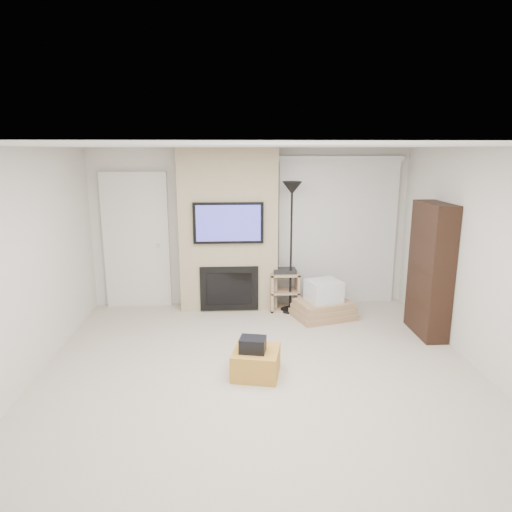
{
  "coord_description": "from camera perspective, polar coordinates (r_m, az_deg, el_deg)",
  "views": [
    {
      "loc": [
        -0.32,
        -4.42,
        2.47
      ],
      "look_at": [
        0.0,
        1.2,
        1.15
      ],
      "focal_mm": 32.0,
      "sensor_mm": 36.0,
      "label": 1
    }
  ],
  "objects": [
    {
      "name": "floor",
      "position": [
        5.07,
        0.8,
        -15.93
      ],
      "size": [
        5.0,
        5.5,
        0.0
      ],
      "primitive_type": "cube",
      "color": "beige",
      "rests_on": "ground"
    },
    {
      "name": "ceiling",
      "position": [
        4.43,
        0.91,
        13.59
      ],
      "size": [
        5.0,
        5.5,
        0.0
      ],
      "primitive_type": "cube",
      "color": "white",
      "rests_on": "wall_back"
    },
    {
      "name": "wall_back",
      "position": [
        7.28,
        -0.69,
        3.54
      ],
      "size": [
        5.0,
        0.0,
        2.5
      ],
      "primitive_type": "cube",
      "rotation": [
        1.57,
        0.0,
        0.0
      ],
      "color": "silver",
      "rests_on": "ground"
    },
    {
      "name": "wall_front",
      "position": [
        2.09,
        6.67,
        -22.51
      ],
      "size": [
        5.0,
        0.0,
        2.5
      ],
      "primitive_type": "cube",
      "rotation": [
        1.57,
        0.0,
        0.0
      ],
      "color": "silver",
      "rests_on": "ground"
    },
    {
      "name": "wall_left",
      "position": [
        5.08,
        -28.59,
        -2.35
      ],
      "size": [
        0.0,
        5.5,
        2.5
      ],
      "primitive_type": "cube",
      "rotation": [
        1.57,
        0.0,
        1.57
      ],
      "color": "silver",
      "rests_on": "ground"
    },
    {
      "name": "wall_right",
      "position": [
        5.38,
        28.45,
        -1.52
      ],
      "size": [
        0.0,
        5.5,
        2.5
      ],
      "primitive_type": "cube",
      "rotation": [
        1.57,
        0.0,
        1.57
      ],
      "color": "silver",
      "rests_on": "ground"
    },
    {
      "name": "hvac_vent",
      "position": [
        5.27,
        4.72,
        13.45
      ],
      "size": [
        0.35,
        0.18,
        0.01
      ],
      "primitive_type": "cube",
      "color": "silver",
      "rests_on": "ceiling"
    },
    {
      "name": "ottoman",
      "position": [
        5.23,
        -0.0,
        -13.16
      ],
      "size": [
        0.59,
        0.59,
        0.3
      ],
      "primitive_type": "cube",
      "rotation": [
        0.0,
        0.0,
        -0.21
      ],
      "color": "#BA8431",
      "rests_on": "floor"
    },
    {
      "name": "black_bag",
      "position": [
        5.1,
        -0.41,
        -11.01
      ],
      "size": [
        0.32,
        0.27,
        0.16
      ],
      "primitive_type": "cube",
      "rotation": [
        0.0,
        0.0,
        -0.21
      ],
      "color": "black",
      "rests_on": "ottoman"
    },
    {
      "name": "fireplace_wall",
      "position": [
        7.07,
        -3.46,
        3.11
      ],
      "size": [
        1.5,
        0.47,
        2.5
      ],
      "color": "tan",
      "rests_on": "floor"
    },
    {
      "name": "entry_door",
      "position": [
        7.42,
        -14.7,
        1.76
      ],
      "size": [
        1.02,
        0.11,
        2.14
      ],
      "color": "silver",
      "rests_on": "floor"
    },
    {
      "name": "vertical_blinds",
      "position": [
        7.42,
        10.21,
        3.7
      ],
      "size": [
        1.98,
        0.1,
        2.37
      ],
      "color": "silver",
      "rests_on": "floor"
    },
    {
      "name": "floor_lamp",
      "position": [
        6.84,
        4.48,
        5.71
      ],
      "size": [
        0.3,
        0.3,
        2.01
      ],
      "color": "black",
      "rests_on": "floor"
    },
    {
      "name": "av_stand",
      "position": [
        7.19,
        3.55,
        -4.02
      ],
      "size": [
        0.45,
        0.38,
        0.66
      ],
      "color": "tan",
      "rests_on": "floor"
    },
    {
      "name": "box_stack",
      "position": [
        6.95,
        8.41,
        -5.88
      ],
      "size": [
        1.01,
        0.87,
        0.57
      ],
      "color": "tan",
      "rests_on": "floor"
    },
    {
      "name": "bookshelf",
      "position": [
        6.51,
        20.96,
        -1.65
      ],
      "size": [
        0.3,
        0.8,
        1.8
      ],
      "color": "black",
      "rests_on": "floor"
    }
  ]
}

